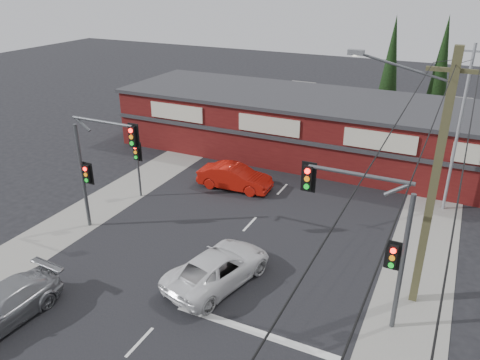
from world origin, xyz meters
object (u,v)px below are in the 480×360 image
at_px(red_sedan, 235,177).
at_px(shop_building, 303,125).
at_px(utility_pole, 431,177).
at_px(silver_suv, 1,307).
at_px(white_suv, 218,267).

xyz_separation_m(red_sedan, shop_building, (1.68, 7.62, 1.39)).
height_order(shop_building, utility_pole, utility_pole).
xyz_separation_m(silver_suv, utility_pole, (13.63, 8.09, 4.71)).
height_order(red_sedan, utility_pole, utility_pole).
distance_m(white_suv, utility_pole, 9.16).
relative_size(white_suv, red_sedan, 1.13).
height_order(silver_suv, red_sedan, red_sedan).
distance_m(white_suv, shop_building, 16.51).
bearing_deg(shop_building, red_sedan, -102.44).
bearing_deg(shop_building, utility_pole, -56.24).
bearing_deg(silver_suv, shop_building, 82.79).
bearing_deg(silver_suv, utility_pole, 34.44).
relative_size(white_suv, utility_pole, 0.51).
bearing_deg(red_sedan, shop_building, -14.87).
height_order(white_suv, red_sedan, red_sedan).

